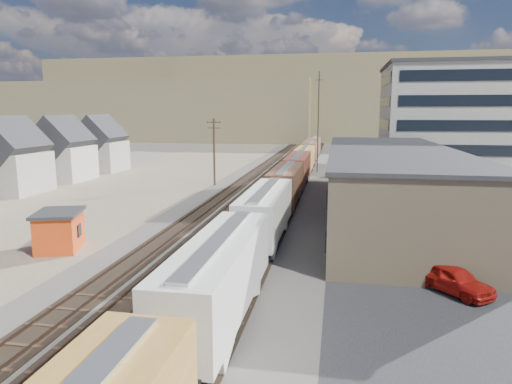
% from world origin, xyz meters
% --- Properties ---
extents(ground, '(300.00, 300.00, 0.00)m').
position_xyz_m(ground, '(0.00, 0.00, 0.00)').
color(ground, '#6B6356').
rests_on(ground, ground).
extents(ballast_bed, '(18.00, 200.00, 0.06)m').
position_xyz_m(ballast_bed, '(0.00, 50.00, 0.03)').
color(ballast_bed, '#4C4742').
rests_on(ballast_bed, ground).
extents(dirt_yard, '(24.00, 180.00, 0.03)m').
position_xyz_m(dirt_yard, '(-20.00, 40.00, 0.01)').
color(dirt_yard, '#766B51').
rests_on(dirt_yard, ground).
extents(asphalt_lot, '(26.00, 120.00, 0.04)m').
position_xyz_m(asphalt_lot, '(22.00, 35.00, 0.02)').
color(asphalt_lot, '#232326').
rests_on(asphalt_lot, ground).
extents(rail_tracks, '(11.40, 200.00, 0.24)m').
position_xyz_m(rail_tracks, '(-0.55, 50.00, 0.11)').
color(rail_tracks, black).
rests_on(rail_tracks, ground).
extents(freight_train, '(3.00, 119.74, 4.46)m').
position_xyz_m(freight_train, '(3.80, 35.71, 2.79)').
color(freight_train, black).
rests_on(freight_train, ground).
extents(warehouse, '(12.40, 40.40, 7.25)m').
position_xyz_m(warehouse, '(14.98, 25.00, 3.65)').
color(warehouse, tan).
rests_on(warehouse, ground).
extents(office_tower, '(22.60, 18.60, 18.45)m').
position_xyz_m(office_tower, '(27.95, 54.95, 9.26)').
color(office_tower, '#9E998E').
rests_on(office_tower, ground).
extents(utility_pole_north, '(2.20, 0.32, 10.00)m').
position_xyz_m(utility_pole_north, '(-8.50, 42.00, 5.30)').
color(utility_pole_north, '#382619').
rests_on(utility_pole_north, ground).
extents(radio_mast, '(1.20, 0.16, 18.00)m').
position_xyz_m(radio_mast, '(6.00, 60.00, 9.12)').
color(radio_mast, black).
rests_on(radio_mast, ground).
extents(hills_north, '(265.00, 80.00, 32.00)m').
position_xyz_m(hills_north, '(0.17, 167.92, 14.10)').
color(hills_north, brown).
rests_on(hills_north, ground).
extents(maintenance_shed, '(4.51, 5.15, 3.18)m').
position_xyz_m(maintenance_shed, '(-12.17, 8.42, 1.63)').
color(maintenance_shed, '#E94915').
rests_on(maintenance_shed, ground).
extents(parked_car_red, '(4.65, 5.06, 1.68)m').
position_xyz_m(parked_car_red, '(16.75, 4.58, 0.84)').
color(parked_car_red, '#AF1710').
rests_on(parked_car_red, ground).
extents(parked_car_blue, '(4.87, 6.38, 1.61)m').
position_xyz_m(parked_car_blue, '(25.71, 36.44, 0.81)').
color(parked_car_blue, navy).
rests_on(parked_car_blue, ground).
extents(parked_car_far, '(3.08, 4.91, 1.56)m').
position_xyz_m(parked_car_far, '(29.08, 47.32, 0.78)').
color(parked_car_far, white).
rests_on(parked_car_far, ground).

